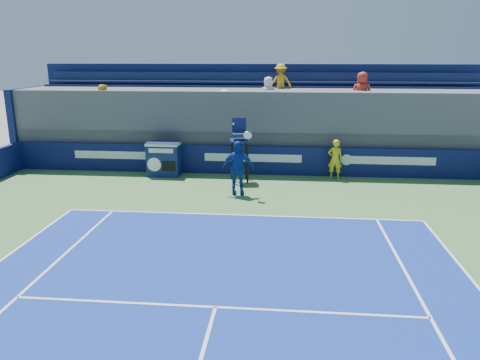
# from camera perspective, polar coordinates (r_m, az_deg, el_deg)

# --- Properties ---
(ball_person) EXTENTS (0.60, 0.40, 1.60)m
(ball_person) POSITION_cam_1_polar(r_m,az_deg,el_deg) (18.93, 11.51, 2.49)
(ball_person) COLOR gold
(ball_person) RESTS_ON apron
(back_hoarding) EXTENTS (20.40, 0.21, 1.20)m
(back_hoarding) POSITION_cam_1_polar(r_m,az_deg,el_deg) (19.37, 1.59, 2.44)
(back_hoarding) COLOR #0C1245
(back_hoarding) RESTS_ON ground
(match_clock) EXTENTS (1.33, 0.75, 1.40)m
(match_clock) POSITION_cam_1_polar(r_m,az_deg,el_deg) (19.34, -9.29, 2.65)
(match_clock) COLOR #101E51
(match_clock) RESTS_ON ground
(umpire_chair) EXTENTS (0.81, 0.81, 2.48)m
(umpire_chair) POSITION_cam_1_polar(r_m,az_deg,el_deg) (18.09, -0.05, 4.53)
(umpire_chair) COLOR black
(umpire_chair) RESTS_ON ground
(tennis_player) EXTENTS (1.14, 0.50, 2.57)m
(tennis_player) POSITION_cam_1_polar(r_m,az_deg,el_deg) (16.36, -0.21, 1.45)
(tennis_player) COLOR #123296
(tennis_player) RESTS_ON apron
(stadium_seating) EXTENTS (21.00, 4.05, 4.44)m
(stadium_seating) POSITION_cam_1_polar(r_m,az_deg,el_deg) (21.16, 1.99, 6.94)
(stadium_seating) COLOR #525257
(stadium_seating) RESTS_ON ground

